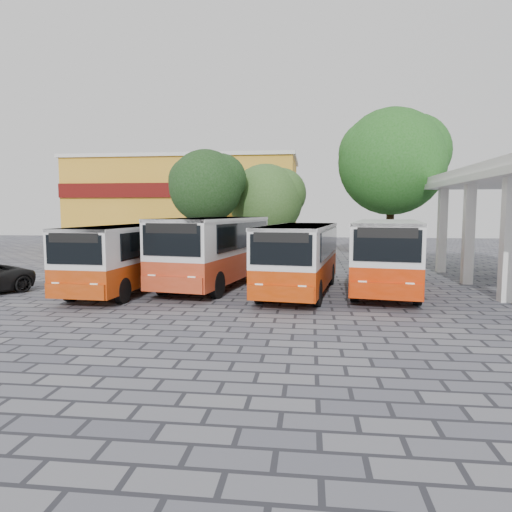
# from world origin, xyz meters

# --- Properties ---
(ground) EXTENTS (90.00, 90.00, 0.00)m
(ground) POSITION_xyz_m (0.00, 0.00, 0.00)
(ground) COLOR #4F505B
(ground) RESTS_ON ground
(shophouse_block) EXTENTS (20.40, 10.40, 8.30)m
(shophouse_block) POSITION_xyz_m (-11.00, 25.99, 4.16)
(shophouse_block) COLOR gold
(shophouse_block) RESTS_ON ground
(bus_far_left) EXTENTS (2.86, 7.94, 2.81)m
(bus_far_left) POSITION_xyz_m (-7.36, 2.37, 1.63)
(bus_far_left) COLOR #AC3406
(bus_far_left) RESTS_ON ground
(bus_centre_left) EXTENTS (4.09, 9.06, 3.14)m
(bus_centre_left) POSITION_xyz_m (-3.85, 4.17, 1.81)
(bus_centre_left) COLOR #B43718
(bus_centre_left) RESTS_ON ground
(bus_centre_right) EXTENTS (3.46, 8.20, 2.86)m
(bus_centre_right) POSITION_xyz_m (0.03, 2.77, 1.65)
(bus_centre_right) COLOR #B22F01
(bus_centre_right) RESTS_ON ground
(bus_far_right) EXTENTS (3.87, 8.71, 3.02)m
(bus_far_right) POSITION_xyz_m (3.72, 3.64, 1.75)
(bus_far_right) COLOR #BE2700
(bus_far_right) RESTS_ON ground
(tree_left) EXTENTS (4.99, 4.75, 7.42)m
(tree_left) POSITION_xyz_m (-6.25, 13.04, 5.19)
(tree_left) COLOR #322317
(tree_left) RESTS_ON ground
(tree_middle) EXTENTS (5.51, 5.25, 6.80)m
(tree_middle) POSITION_xyz_m (-2.66, 16.47, 4.35)
(tree_middle) COLOR #422D10
(tree_middle) RESTS_ON ground
(tree_right) EXTENTS (7.14, 6.80, 9.99)m
(tree_right) POSITION_xyz_m (5.69, 14.25, 6.81)
(tree_right) COLOR black
(tree_right) RESTS_ON ground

